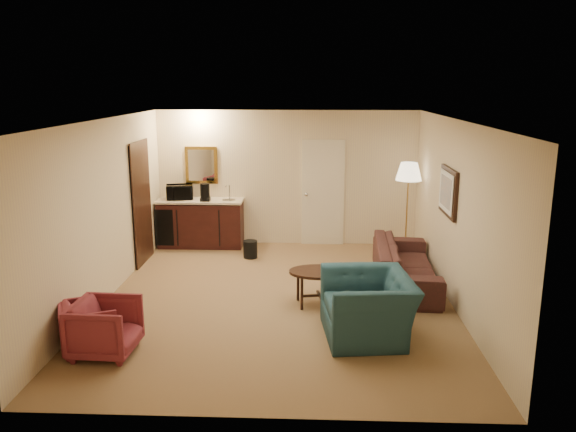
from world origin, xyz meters
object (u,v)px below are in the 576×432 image
Objects in this scene: teal_armchair at (368,296)px; rose_chair_near at (88,324)px; microwave at (180,190)px; wetbar_cabinet at (201,223)px; waste_bin at (250,249)px; floor_lamp at (407,210)px; coffee_table at (320,287)px; sofa at (405,257)px; coffee_maker at (205,192)px; rose_chair_far at (105,325)px.

rose_chair_near is (-3.34, -0.50, -0.21)m from teal_armchair.
wetbar_cabinet is at bearing -18.61° from microwave.
floor_lamp is at bearing 4.46° from waste_bin.
floor_lamp is 5.45× the size of waste_bin.
coffee_table is 2.77× the size of waste_bin.
microwave is at bearing 174.32° from wetbar_cabinet.
sofa is at bearing -99.44° from floor_lamp.
waste_bin is (-2.82, -0.22, -0.71)m from floor_lamp.
waste_bin is (-2.57, 1.28, -0.29)m from sofa.
coffee_table is at bearing -123.95° from floor_lamp.
coffee_table is 3.58m from coffee_maker.
wetbar_cabinet is 0.95× the size of floor_lamp.
wetbar_cabinet is at bearing -31.35° from rose_chair_near.
wetbar_cabinet is at bearing 145.05° from waste_bin.
coffee_table is (-0.58, 1.01, -0.27)m from teal_armchair.
wetbar_cabinet is 1.37× the size of teal_armchair.
sofa is 4.01m from coffee_maker.
rose_chair_far is (-3.09, -0.62, -0.17)m from teal_armchair.
rose_chair_near is (-4.10, -2.37, -0.13)m from sofa.
sofa is at bearing -84.81° from rose_chair_near.
wetbar_cabinet is 3.29× the size of microwave.
microwave reaches higher than coffee_table.
rose_chair_far is (-3.85, -2.49, -0.09)m from sofa.
teal_armchair is 3.54m from floor_lamp.
sofa is (3.60, -2.00, -0.01)m from wetbar_cabinet.
rose_chair_near is 3.96m from waste_bin.
microwave reaches higher than rose_chair_far.
rose_chair_far is at bearing -85.19° from teal_armchair.
rose_chair_near is 0.89× the size of rose_chair_far.
coffee_table is 0.51× the size of floor_lamp.
rose_chair_far reaches higher than waste_bin.
coffee_maker is (-3.73, 0.39, 0.22)m from floor_lamp.
rose_chair_near is (-0.50, -4.37, -0.14)m from wetbar_cabinet.
wetbar_cabinet is 0.65m from coffee_maker.
coffee_maker is (-2.72, 3.76, 0.56)m from teal_armchair.
microwave reaches higher than coffee_maker.
teal_armchair is at bearing -76.20° from rose_chair_far.
rose_chair_far is at bearing -147.01° from coffee_table.
coffee_maker is (0.52, -0.15, -0.00)m from microwave.
wetbar_cabinet is 1.29m from waste_bin.
waste_bin is at bearing -22.76° from coffee_maker.
waste_bin is (-1.81, 3.16, -0.36)m from teal_armchair.
wetbar_cabinet reaches higher than sofa.
waste_bin is at bearing -34.95° from wetbar_cabinet.
coffee_maker is at bearing -42.64° from wetbar_cabinet.
rose_chair_near is at bearing -104.23° from microwave.
wetbar_cabinet is 3.65m from coffee_table.
rose_chair_far is at bearing -135.75° from floor_lamp.
floor_lamp is 3.76m from coffee_maker.
sofa is 1.58m from floor_lamp.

